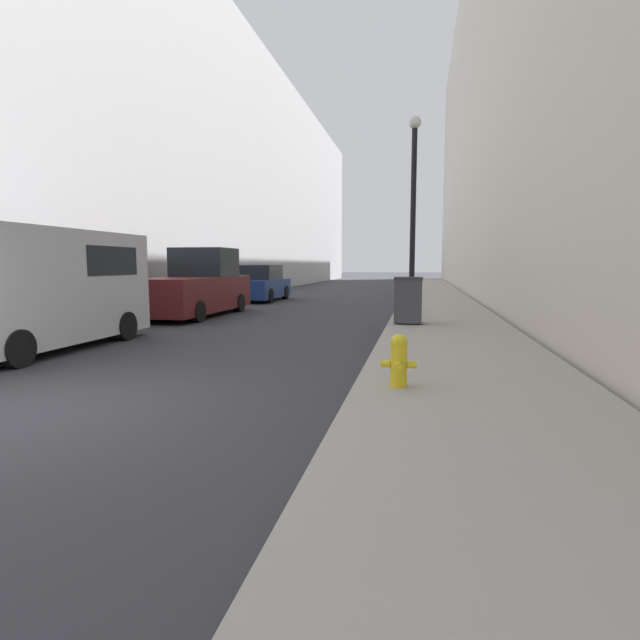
{
  "coord_description": "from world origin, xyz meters",
  "views": [
    {
      "loc": [
        4.63,
        -4.61,
        1.7
      ],
      "look_at": [
        0.3,
        16.96,
        -0.77
      ],
      "focal_mm": 28.0,
      "sensor_mm": 36.0,
      "label": 1
    }
  ],
  "objects": [
    {
      "name": "sidewalk_right",
      "position": [
        5.37,
        18.0,
        0.08
      ],
      "size": [
        3.12,
        60.0,
        0.15
      ],
      "color": "#9E998E",
      "rests_on": "ground"
    },
    {
      "name": "building_left_glass",
      "position": [
        -10.85,
        26.0,
        7.38
      ],
      "size": [
        12.0,
        60.0,
        14.76
      ],
      "color": "#BCBCC1",
      "rests_on": "ground"
    },
    {
      "name": "building_right_stone",
      "position": [
        13.03,
        26.0,
        10.73
      ],
      "size": [
        12.0,
        60.0,
        21.46
      ],
      "color": "beige",
      "rests_on": "ground"
    },
    {
      "name": "fire_hydrant",
      "position": [
        4.38,
        1.66,
        0.51
      ],
      "size": [
        0.45,
        0.34,
        0.67
      ],
      "color": "yellow",
      "rests_on": "sidewalk_right"
    },
    {
      "name": "trash_bin",
      "position": [
        4.33,
        8.55,
        0.78
      ],
      "size": [
        0.72,
        0.67,
        1.22
      ],
      "color": "#3D3D42",
      "rests_on": "sidewalk_right"
    },
    {
      "name": "lamppost",
      "position": [
        4.35,
        11.96,
        3.53
      ],
      "size": [
        0.4,
        0.4,
        6.19
      ],
      "color": "black",
      "rests_on": "sidewalk_right"
    },
    {
      "name": "white_van",
      "position": [
        -2.69,
        3.97,
        1.3
      ],
      "size": [
        1.9,
        4.97,
        2.37
      ],
      "color": "silver",
      "rests_on": "ground"
    },
    {
      "name": "pickup_truck",
      "position": [
        -2.69,
        10.81,
        0.93
      ],
      "size": [
        2.13,
        5.46,
        2.25
      ],
      "color": "#561919",
      "rests_on": "ground"
    },
    {
      "name": "parked_sedan_near",
      "position": [
        -2.7,
        17.63,
        0.76
      ],
      "size": [
        1.92,
        4.28,
        1.66
      ],
      "color": "navy",
      "rests_on": "ground"
    }
  ]
}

